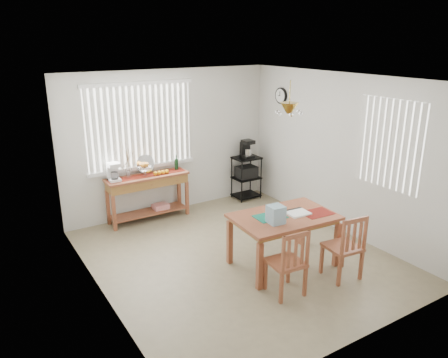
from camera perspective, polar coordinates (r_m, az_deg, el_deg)
ground at (r=6.61m, az=1.82°, el=-10.14°), size 4.00×4.50×0.01m
room_shell at (r=6.01m, az=1.92°, el=4.32°), size 4.20×4.70×2.70m
sideboard at (r=7.78m, az=-9.87°, el=-0.97°), size 1.46×0.41×0.82m
sideboard_items at (r=7.61m, az=-11.63°, el=1.14°), size 1.39×0.34×0.63m
wire_cart at (r=8.74m, az=2.93°, el=0.71°), size 0.50×0.40×0.86m
cart_items at (r=8.61m, az=2.95°, el=3.92°), size 0.20×0.24×0.35m
dining_table at (r=6.17m, az=7.83°, el=-5.48°), size 1.47×1.00×0.76m
table_items at (r=5.94m, az=7.51°, el=-4.58°), size 1.09×0.57×0.24m
chair_left at (r=5.58m, az=8.31°, el=-10.78°), size 0.45×0.45×0.91m
chair_right at (r=6.09m, az=15.50°, el=-8.58°), size 0.47×0.47×0.93m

